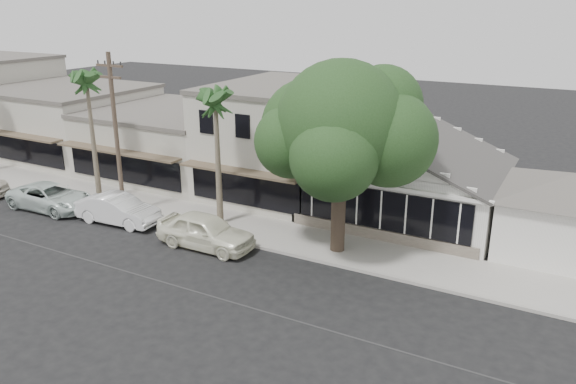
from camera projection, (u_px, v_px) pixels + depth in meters
The scene contains 14 objects.
ground at pixel (196, 292), 23.32m from camera, with size 140.00×140.00×0.00m, color black.
sidewalk_north at pixel (156, 208), 32.53m from camera, with size 90.00×3.50×0.15m, color #9E9991.
corner_shop at pixel (407, 172), 30.60m from camera, with size 10.40×8.60×5.10m.
side_cottage at pixel (568, 224), 26.44m from camera, with size 6.00×6.00×3.00m, color white.
row_building_near at pixel (287, 141), 34.87m from camera, with size 8.00×10.00×6.50m, color beige.
row_building_midnear at pixel (175, 142), 39.31m from camera, with size 10.00×10.00×4.20m, color #B0AB9E.
row_building_midfar at pixel (69, 122), 43.93m from camera, with size 11.00×10.00×5.00m, color beige.
utility_pole at pixel (116, 132), 30.18m from camera, with size 1.80×0.24×9.00m.
car_0 at pixel (206, 231), 27.30m from camera, with size 2.02×5.01×1.71m, color white.
car_1 at pixel (118, 209), 30.33m from camera, with size 1.66×4.76×1.57m, color white.
car_2 at pixel (51, 197), 32.40m from camera, with size 2.46×5.33×1.48m, color silver.
shade_tree at pixel (342, 128), 25.32m from camera, with size 8.25×7.46×9.16m.
palm_east at pixel (215, 102), 28.10m from camera, with size 2.71×2.71×7.81m.
palm_mid at pixel (87, 83), 31.57m from camera, with size 2.98×2.98×8.24m.
Camera 1 is at (13.29, -16.39, 11.43)m, focal length 35.00 mm.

